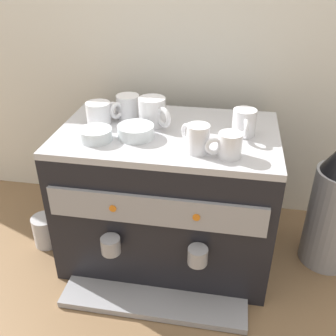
# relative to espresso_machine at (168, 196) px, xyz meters

# --- Properties ---
(ground_plane) EXTENTS (4.00, 4.00, 0.00)m
(ground_plane) POSITION_rel_espresso_machine_xyz_m (0.00, 0.00, -0.23)
(ground_plane) COLOR brown
(tiled_backsplash_wall) EXTENTS (2.80, 0.03, 1.15)m
(tiled_backsplash_wall) POSITION_rel_espresso_machine_xyz_m (0.00, 0.34, 0.35)
(tiled_backsplash_wall) COLOR silver
(tiled_backsplash_wall) RESTS_ON ground_plane
(espresso_machine) EXTENTS (0.65, 0.52, 0.46)m
(espresso_machine) POSITION_rel_espresso_machine_xyz_m (0.00, 0.00, 0.00)
(espresso_machine) COLOR black
(espresso_machine) RESTS_ON ground_plane
(ceramic_cup_0) EXTENTS (0.10, 0.09, 0.07)m
(ceramic_cup_0) POSITION_rel_espresso_machine_xyz_m (-0.22, 0.03, 0.26)
(ceramic_cup_0) COLOR white
(ceramic_cup_0) RESTS_ON espresso_machine
(ceramic_cup_1) EXTENTS (0.10, 0.06, 0.07)m
(ceramic_cup_1) POSITION_rel_espresso_machine_xyz_m (0.18, -0.13, 0.26)
(ceramic_cup_1) COLOR white
(ceramic_cup_1) RESTS_ON espresso_machine
(ceramic_cup_2) EXTENTS (0.11, 0.10, 0.08)m
(ceramic_cup_2) POSITION_rel_espresso_machine_xyz_m (-0.05, 0.04, 0.27)
(ceramic_cup_2) COLOR white
(ceramic_cup_2) RESTS_ON espresso_machine
(ceramic_cup_3) EXTENTS (0.07, 0.11, 0.08)m
(ceramic_cup_3) POSITION_rel_espresso_machine_xyz_m (0.22, 0.01, 0.27)
(ceramic_cup_3) COLOR white
(ceramic_cup_3) RESTS_ON espresso_machine
(ceramic_cup_4) EXTENTS (0.08, 0.10, 0.07)m
(ceramic_cup_4) POSITION_rel_espresso_machine_xyz_m (-0.15, 0.08, 0.27)
(ceramic_cup_4) COLOR white
(ceramic_cup_4) RESTS_ON espresso_machine
(ceramic_cup_5) EXTENTS (0.08, 0.08, 0.08)m
(ceramic_cup_5) POSITION_rel_espresso_machine_xyz_m (0.10, -0.11, 0.27)
(ceramic_cup_5) COLOR white
(ceramic_cup_5) RESTS_ON espresso_machine
(ceramic_bowl_0) EXTENTS (0.09, 0.09, 0.03)m
(ceramic_bowl_0) POSITION_rel_espresso_machine_xyz_m (-0.19, -0.09, 0.25)
(ceramic_bowl_0) COLOR silver
(ceramic_bowl_0) RESTS_ON espresso_machine
(ceramic_bowl_1) EXTENTS (0.10, 0.10, 0.04)m
(ceramic_bowl_1) POSITION_rel_espresso_machine_xyz_m (-0.08, -0.06, 0.25)
(ceramic_bowl_1) COLOR silver
(ceramic_bowl_1) RESTS_ON espresso_machine
(milk_pitcher) EXTENTS (0.09, 0.09, 0.11)m
(milk_pitcher) POSITION_rel_espresso_machine_xyz_m (-0.43, -0.04, -0.17)
(milk_pitcher) COLOR #B7B7BC
(milk_pitcher) RESTS_ON ground_plane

